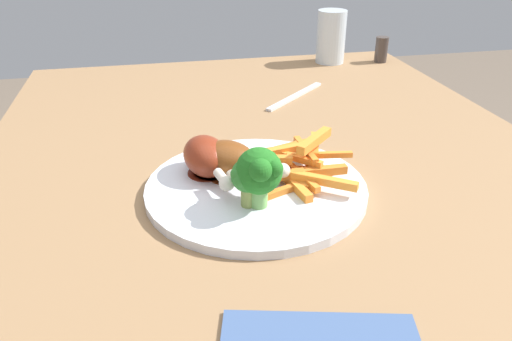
{
  "coord_description": "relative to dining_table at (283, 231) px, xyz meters",
  "views": [
    {
      "loc": [
        -0.57,
        0.16,
        1.03
      ],
      "look_at": [
        -0.03,
        0.05,
        0.73
      ],
      "focal_mm": 34.64,
      "sensor_mm": 36.0,
      "label": 1
    }
  ],
  "objects": [
    {
      "name": "fork",
      "position": [
        0.32,
        -0.11,
        0.09
      ],
      "size": [
        0.14,
        0.15,
        0.0
      ],
      "primitive_type": "cube",
      "rotation": [
        0.0,
        0.0,
        2.32
      ],
      "color": "silver",
      "rests_on": "dining_table"
    },
    {
      "name": "dining_table",
      "position": [
        0.0,
        0.0,
        0.0
      ],
      "size": [
        1.24,
        0.86,
        0.7
      ],
      "color": "#8E6B47",
      "rests_on": "ground_plane"
    },
    {
      "name": "broccoli_floret_front",
      "position": [
        -0.08,
        0.07,
        0.14
      ],
      "size": [
        0.04,
        0.04,
        0.06
      ],
      "color": "#90A04E",
      "rests_on": "dinner_plate"
    },
    {
      "name": "chicken_drumstick_near",
      "position": [
        0.01,
        0.1,
        0.12
      ],
      "size": [
        0.13,
        0.07,
        0.05
      ],
      "color": "#591A0D",
      "rests_on": "dinner_plate"
    },
    {
      "name": "pepper_shaker",
      "position": [
        0.52,
        -0.38,
        0.12
      ],
      "size": [
        0.03,
        0.03,
        0.06
      ],
      "primitive_type": "cylinder",
      "color": "#423833",
      "rests_on": "dining_table"
    },
    {
      "name": "broccoli_floret_middle",
      "position": [
        -0.08,
        0.05,
        0.15
      ],
      "size": [
        0.06,
        0.06,
        0.07
      ],
      "color": "#79B25C",
      "rests_on": "dinner_plate"
    },
    {
      "name": "dinner_plate",
      "position": [
        -0.03,
        0.05,
        0.09
      ],
      "size": [
        0.29,
        0.29,
        0.01
      ],
      "primitive_type": "cylinder",
      "color": "silver",
      "rests_on": "dining_table"
    },
    {
      "name": "chicken_drumstick_far",
      "position": [
        0.01,
        0.1,
        0.12
      ],
      "size": [
        0.13,
        0.09,
        0.05
      ],
      "color": "#54190B",
      "rests_on": "dinner_plate"
    },
    {
      "name": "water_glass",
      "position": [
        0.54,
        -0.26,
        0.15
      ],
      "size": [
        0.07,
        0.07,
        0.12
      ],
      "primitive_type": "cylinder",
      "color": "silver",
      "rests_on": "dining_table"
    },
    {
      "name": "carrot_fries_pile",
      "position": [
        -0.02,
        -0.01,
        0.12
      ],
      "size": [
        0.15,
        0.15,
        0.05
      ],
      "color": "orange",
      "rests_on": "dinner_plate"
    },
    {
      "name": "chicken_drumstick_extra",
      "position": [
        0.0,
        0.08,
        0.12
      ],
      "size": [
        0.1,
        0.12,
        0.05
      ],
      "color": "#4F220D",
      "rests_on": "dinner_plate"
    }
  ]
}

